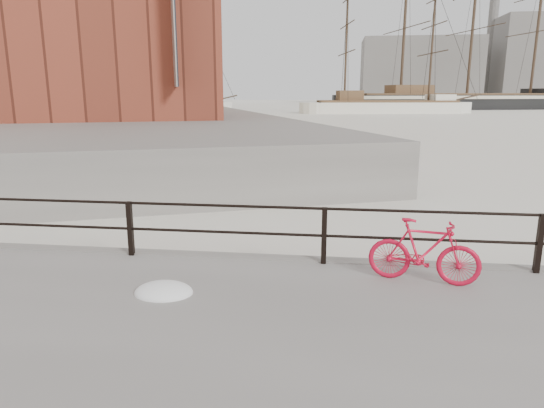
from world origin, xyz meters
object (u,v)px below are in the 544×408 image
(barque_black, at_px, (466,109))
(workboat_far, at_px, (50,123))
(schooner_left, at_px, (169,111))
(workboat_near, at_px, (64,135))
(schooner_mid, at_px, (386,113))
(bicycle, at_px, (424,251))

(barque_black, relative_size, workboat_far, 5.65)
(barque_black, distance_m, schooner_left, 56.18)
(barque_black, relative_size, workboat_near, 4.91)
(barque_black, height_order, schooner_mid, barque_black)
(workboat_far, bearing_deg, schooner_left, 70.78)
(bicycle, height_order, barque_black, barque_black)
(barque_black, bearing_deg, bicycle, -121.45)
(schooner_left, relative_size, workboat_far, 2.32)
(schooner_mid, relative_size, workboat_far, 2.79)
(schooner_mid, bearing_deg, barque_black, 38.86)
(bicycle, bearing_deg, schooner_mid, 96.17)
(workboat_far, bearing_deg, schooner_mid, 22.19)
(schooner_left, distance_m, workboat_near, 47.25)
(schooner_left, distance_m, workboat_far, 33.10)
(workboat_near, height_order, workboat_far, same)
(workboat_far, bearing_deg, bicycle, -68.95)
(workboat_near, bearing_deg, bicycle, -79.81)
(schooner_mid, xyz_separation_m, schooner_left, (-36.52, 2.71, 0.00))
(schooner_mid, relative_size, schooner_left, 1.21)
(workboat_far, bearing_deg, barque_black, 25.96)
(bicycle, relative_size, schooner_left, 0.07)
(schooner_left, bearing_deg, workboat_near, -111.63)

